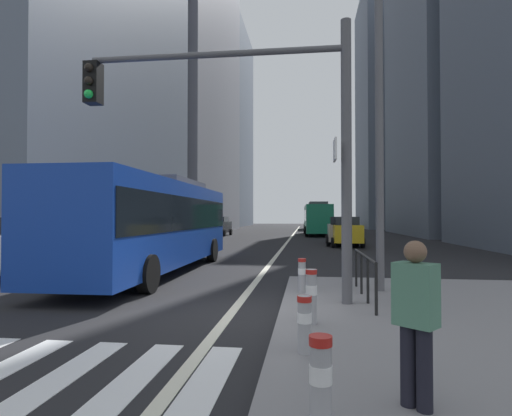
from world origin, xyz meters
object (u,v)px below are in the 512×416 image
street_lamp_post (379,83)px  bollard_front (321,380)px  pedestrian_waiting (416,316)px  bollard_left (304,321)px  sedan_white_oncoming (17,247)px  car_receding_far (345,231)px  city_bus_red_receding (317,218)px  bollard_back (302,273)px  car_receding_near (341,231)px  car_oncoming_mid (219,226)px  bollard_right (311,293)px  city_bus_blue_oncoming (156,220)px  city_bus_red_distant (314,217)px  traffic_signal_gantry (253,118)px

street_lamp_post → bollard_front: (-1.66, -6.88, -4.67)m
pedestrian_waiting → bollard_left: bearing=126.7°
sedan_white_oncoming → car_receding_far: 19.33m
city_bus_red_receding → bollard_back: size_ratio=13.67×
car_receding_near → bollard_left: (-2.33, -23.02, -0.41)m
bollard_front → bollard_left: bollard_front is taller
car_oncoming_mid → car_receding_near: bearing=-47.2°
bollard_right → street_lamp_post: bearing=62.7°
city_bus_blue_oncoming → car_oncoming_mid: city_bus_blue_oncoming is taller
city_bus_red_distant → bollard_left: size_ratio=14.66×
city_bus_red_receding → bollard_back: 33.49m
bollard_right → pedestrian_waiting: pedestrian_waiting is taller
car_receding_far → street_lamp_post: size_ratio=0.56×
city_bus_blue_oncoming → car_oncoming_mid: (-3.66, 26.95, -0.85)m
car_oncoming_mid → bollard_front: 38.30m
city_bus_red_receding → car_receding_far: size_ratio=2.47×
car_receding_near → city_bus_red_receding: bearing=95.0°
car_receding_far → street_lamp_post: (-0.70, -17.14, 4.29)m
traffic_signal_gantry → bollard_left: traffic_signal_gantry is taller
traffic_signal_gantry → bollard_back: (1.03, 1.13, -3.50)m
sedan_white_oncoming → traffic_signal_gantry: size_ratio=0.72×
city_bus_red_distant → bollard_front: size_ratio=13.43×
bollard_left → street_lamp_post: bearing=69.4°
street_lamp_post → city_bus_red_receding: bearing=91.3°
car_receding_near → car_receding_far: size_ratio=0.99×
car_oncoming_mid → car_receding_far: 17.44m
city_bus_red_receding → car_receding_near: city_bus_red_receding is taller
car_receding_near → pedestrian_waiting: 24.49m
city_bus_blue_oncoming → pedestrian_waiting: city_bus_blue_oncoming is taller
sedan_white_oncoming → bollard_front: bearing=-42.7°
bollard_front → city_bus_red_receding: bearing=88.7°
car_receding_far → bollard_front: bearing=-95.6°
city_bus_red_distant → bollard_front: bearing=-90.8°
city_bus_red_receding → traffic_signal_gantry: size_ratio=1.85×
street_lamp_post → pedestrian_waiting: (-0.74, -6.26, -4.26)m
bollard_back → bollard_front: bearing=-87.8°
city_bus_blue_oncoming → car_receding_near: (7.57, 14.81, -0.85)m
bollard_left → car_oncoming_mid: bearing=104.2°
street_lamp_post → city_bus_blue_oncoming: bearing=154.4°
car_receding_near → bollard_right: bearing=-95.9°
car_receding_far → traffic_signal_gantry: size_ratio=0.75×
car_oncoming_mid → bollard_back: 32.04m
car_receding_near → pedestrian_waiting: bearing=-93.0°
car_receding_far → traffic_signal_gantry: bearing=-100.9°
sedan_white_oncoming → car_receding_near: size_ratio=0.97×
bollard_front → bollard_back: 6.41m
city_bus_red_distant → bollard_back: 51.49m
traffic_signal_gantry → pedestrian_waiting: size_ratio=3.76×
car_oncoming_mid → sedan_white_oncoming: bearing=-90.9°
car_oncoming_mid → traffic_signal_gantry: size_ratio=0.72×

